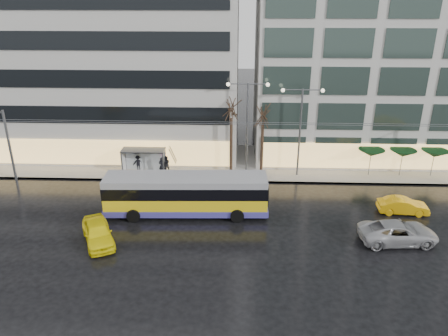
# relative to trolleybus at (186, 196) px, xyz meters

# --- Properties ---
(ground) EXTENTS (140.00, 140.00, 0.00)m
(ground) POSITION_rel_trolleybus_xyz_m (2.93, -2.74, -1.64)
(ground) COLOR black
(ground) RESTS_ON ground
(sidewalk) EXTENTS (80.00, 10.00, 0.15)m
(sidewalk) POSITION_rel_trolleybus_xyz_m (4.93, 11.26, -1.56)
(sidewalk) COLOR gray
(sidewalk) RESTS_ON ground
(kerb) EXTENTS (80.00, 0.10, 0.15)m
(kerb) POSITION_rel_trolleybus_xyz_m (4.93, 6.31, -1.56)
(kerb) COLOR slate
(kerb) RESTS_ON ground
(building_left) EXTENTS (34.00, 14.00, 22.00)m
(building_left) POSITION_rel_trolleybus_xyz_m (-13.07, 16.26, 9.51)
(building_left) COLOR beige
(building_left) RESTS_ON sidewalk
(building_right) EXTENTS (32.00, 14.00, 25.00)m
(building_right) POSITION_rel_trolleybus_xyz_m (21.93, 16.26, 11.01)
(building_right) COLOR beige
(building_right) RESTS_ON sidewalk
(trolleybus) EXTENTS (13.15, 5.24, 6.06)m
(trolleybus) POSITION_rel_trolleybus_xyz_m (0.00, 0.00, 0.00)
(trolleybus) COLOR yellow
(trolleybus) RESTS_ON ground
(catenary) EXTENTS (42.24, 5.12, 7.00)m
(catenary) POSITION_rel_trolleybus_xyz_m (3.93, 5.20, 2.61)
(catenary) COLOR #595B60
(catenary) RESTS_ON ground
(bus_shelter) EXTENTS (4.20, 1.60, 2.51)m
(bus_shelter) POSITION_rel_trolleybus_xyz_m (-5.45, 7.95, 0.32)
(bus_shelter) COLOR #595B60
(bus_shelter) RESTS_ON sidewalk
(street_lamp_near) EXTENTS (3.96, 0.36, 9.03)m
(street_lamp_near) POSITION_rel_trolleybus_xyz_m (4.93, 8.06, 4.35)
(street_lamp_near) COLOR #595B60
(street_lamp_near) RESTS_ON sidewalk
(street_lamp_far) EXTENTS (3.96, 0.36, 8.53)m
(street_lamp_far) POSITION_rel_trolleybus_xyz_m (9.93, 8.06, 4.08)
(street_lamp_far) COLOR #595B60
(street_lamp_far) RESTS_ON sidewalk
(tree_a) EXTENTS (3.20, 3.20, 8.40)m
(tree_a) POSITION_rel_trolleybus_xyz_m (3.43, 8.26, 5.45)
(tree_a) COLOR black
(tree_a) RESTS_ON sidewalk
(tree_b) EXTENTS (3.20, 3.20, 7.70)m
(tree_b) POSITION_rel_trolleybus_xyz_m (6.43, 8.46, 4.76)
(tree_b) COLOR black
(tree_b) RESTS_ON sidewalk
(parasol_a) EXTENTS (2.50, 2.50, 2.65)m
(parasol_a) POSITION_rel_trolleybus_xyz_m (16.93, 8.26, 0.81)
(parasol_a) COLOR #595B60
(parasol_a) RESTS_ON sidewalk
(parasol_b) EXTENTS (2.50, 2.50, 2.65)m
(parasol_b) POSITION_rel_trolleybus_xyz_m (19.93, 8.26, 0.81)
(parasol_b) COLOR #595B60
(parasol_b) RESTS_ON sidewalk
(parasol_c) EXTENTS (2.50, 2.50, 2.65)m
(parasol_c) POSITION_rel_trolleybus_xyz_m (22.93, 8.26, 0.81)
(parasol_c) COLOR #595B60
(parasol_c) RESTS_ON sidewalk
(taxi_a) EXTENTS (3.74, 5.04, 1.60)m
(taxi_a) POSITION_rel_trolleybus_xyz_m (-5.93, -4.52, -0.84)
(taxi_a) COLOR #FFEC0D
(taxi_a) RESTS_ON ground
(taxi_b) EXTENTS (4.10, 1.64, 1.32)m
(taxi_b) POSITION_rel_trolleybus_xyz_m (17.71, 0.78, -0.98)
(taxi_b) COLOR #FFB60D
(taxi_b) RESTS_ON ground
(sedan_silver) EXTENTS (5.79, 2.99, 1.56)m
(sedan_silver) POSITION_rel_trolleybus_xyz_m (15.87, -3.64, -0.86)
(sedan_silver) COLOR #A2A2A7
(sedan_silver) RESTS_ON ground
(pedestrian_a) EXTENTS (1.13, 1.14, 2.19)m
(pedestrian_a) POSITION_rel_trolleybus_xyz_m (-3.30, 7.57, -0.06)
(pedestrian_a) COLOR black
(pedestrian_a) RESTS_ON sidewalk
(pedestrian_b) EXTENTS (0.92, 0.79, 1.64)m
(pedestrian_b) POSITION_rel_trolleybus_xyz_m (-3.01, 8.30, -0.67)
(pedestrian_b) COLOR black
(pedestrian_b) RESTS_ON sidewalk
(pedestrian_c) EXTENTS (1.15, 0.95, 2.11)m
(pedestrian_c) POSITION_rel_trolleybus_xyz_m (-5.84, 8.52, -0.38)
(pedestrian_c) COLOR black
(pedestrian_c) RESTS_ON sidewalk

